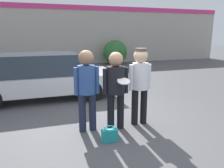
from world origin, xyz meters
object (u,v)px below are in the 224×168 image
Objects in this scene: person_right at (140,79)px; shrub at (115,52)px; person_left at (87,84)px; parked_car_near at (42,76)px; person_middle_with_frisbee at (116,84)px; handbag at (110,135)px.

person_right reaches higher than shrub.
person_left is 0.38× the size of parked_car_near.
person_right is at bearing 0.08° from person_left.
person_middle_with_frisbee is 0.97× the size of person_right.
person_left is 1.19m from person_right.
person_left is 10.44m from shrub.
person_middle_with_frisbee is 0.37× the size of parked_car_near.
person_left is at bearing 171.30° from person_middle_with_frisbee.
person_middle_with_frisbee is 0.60m from person_right.
person_left reaches higher than handbag.
parked_car_near is (-2.05, 2.86, -0.33)m from person_right.
parked_car_near is (-1.46, 2.95, -0.29)m from person_middle_with_frisbee.
person_left is at bearing 116.23° from handbag.
shrub is 10.92m from handbag.
person_left is 0.99× the size of person_right.
handbag is (1.16, -3.47, -0.57)m from parked_car_near.
parked_car_near is at bearing -124.85° from shrub.
parked_car_near is 14.89× the size of handbag.
handbag is (0.30, -0.61, -0.88)m from person_left.
handbag is at bearing -145.75° from person_right.
person_right reaches higher than handbag.
person_right reaches higher than person_left.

